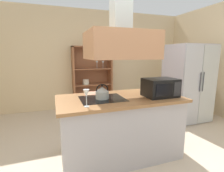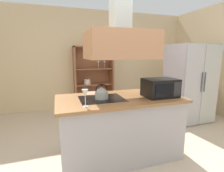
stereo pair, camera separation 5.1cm
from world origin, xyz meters
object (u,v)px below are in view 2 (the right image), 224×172
(dish_cabinet, at_px, (93,81))
(kettle, at_px, (102,93))
(wine_glass_on_counter, at_px, (85,94))
(cutting_board, at_px, (95,93))
(refrigerator, at_px, (189,83))
(microwave, at_px, (160,88))

(dish_cabinet, bearing_deg, kettle, -99.04)
(kettle, height_order, wine_glass_on_counter, kettle)
(cutting_board, height_order, wine_glass_on_counter, wine_glass_on_counter)
(dish_cabinet, distance_m, kettle, 2.46)
(refrigerator, xyz_separation_m, cutting_board, (-2.28, -0.55, 0.05))
(refrigerator, xyz_separation_m, wine_glass_on_counter, (-2.53, -1.14, 0.19))
(refrigerator, bearing_deg, wine_glass_on_counter, -155.81)
(dish_cabinet, xyz_separation_m, cutting_board, (-0.41, -2.11, 0.15))
(kettle, bearing_deg, wine_glass_on_counter, -133.19)
(refrigerator, height_order, microwave, refrigerator)
(dish_cabinet, relative_size, cutting_board, 5.04)
(dish_cabinet, distance_m, microwave, 2.61)
(dish_cabinet, height_order, cutting_board, dish_cabinet)
(dish_cabinet, xyz_separation_m, microwave, (0.45, -2.56, 0.28))
(dish_cabinet, distance_m, cutting_board, 2.16)
(dish_cabinet, xyz_separation_m, wine_glass_on_counter, (-0.65, -2.70, 0.30))
(microwave, height_order, wine_glass_on_counter, microwave)
(microwave, bearing_deg, cutting_board, 152.70)
(wine_glass_on_counter, bearing_deg, dish_cabinet, 76.39)
(kettle, bearing_deg, cutting_board, 94.58)
(kettle, distance_m, microwave, 0.85)
(kettle, height_order, cutting_board, kettle)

